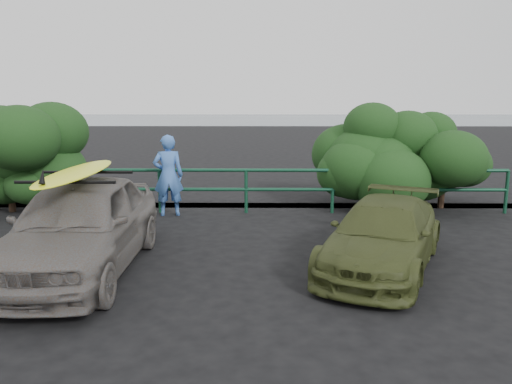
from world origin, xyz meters
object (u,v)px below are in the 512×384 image
Objects in this scene: olive_vehicle at (383,235)px; man at (168,175)px; guardrail at (203,191)px; sedan at (80,225)px; surfboard at (77,172)px.

man reaches higher than olive_vehicle.
guardrail is 0.88m from man.
guardrail is 4.22m from sedan.
sedan is 4.68m from olive_vehicle.
man is at bearing 79.43° from surfboard.
surfboard is (-0.67, -3.71, 0.63)m from man.
guardrail is 3.28× the size of sedan.
sedan is at bearing -109.59° from guardrail.
olive_vehicle is 1.99× the size of man.
guardrail is 7.64× the size of man.
guardrail is 4.83× the size of surfboard.
guardrail is at bearing 70.11° from sedan.
man reaches higher than surfboard.
surfboard reaches higher than sedan.
man reaches higher than sedan.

